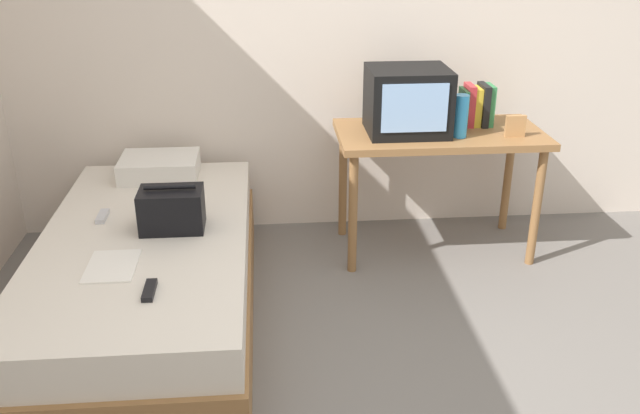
% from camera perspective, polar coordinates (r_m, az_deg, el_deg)
% --- Properties ---
extents(wall_back, '(5.20, 0.10, 2.60)m').
position_cam_1_polar(wall_back, '(4.16, 1.05, 15.53)').
color(wall_back, beige).
rests_on(wall_back, ground).
extents(bed, '(1.00, 2.00, 0.48)m').
position_cam_1_polar(bed, '(3.44, -14.15, -5.81)').
color(bed, olive).
rests_on(bed, ground).
extents(desk, '(1.16, 0.60, 0.74)m').
position_cam_1_polar(desk, '(3.95, 9.92, 5.00)').
color(desk, olive).
rests_on(desk, ground).
extents(tv, '(0.44, 0.39, 0.36)m').
position_cam_1_polar(tv, '(3.82, 7.33, 8.81)').
color(tv, black).
rests_on(tv, desk).
extents(water_bottle, '(0.08, 0.08, 0.23)m').
position_cam_1_polar(water_bottle, '(3.81, 11.69, 7.46)').
color(water_bottle, '#3399DB').
rests_on(water_bottle, desk).
extents(book_row, '(0.18, 0.17, 0.24)m').
position_cam_1_polar(book_row, '(4.05, 12.97, 8.28)').
color(book_row, '#337F47').
rests_on(book_row, desk).
extents(picture_frame, '(0.11, 0.02, 0.12)m').
position_cam_1_polar(picture_frame, '(3.89, 16.03, 6.52)').
color(picture_frame, '#B27F4C').
rests_on(picture_frame, desk).
extents(pillow, '(0.44, 0.34, 0.12)m').
position_cam_1_polar(pillow, '(4.02, -13.28, 3.32)').
color(pillow, silver).
rests_on(pillow, bed).
extents(handbag, '(0.30, 0.20, 0.22)m').
position_cam_1_polar(handbag, '(3.31, -12.30, -0.20)').
color(handbag, black).
rests_on(handbag, bed).
extents(magazine, '(0.21, 0.29, 0.01)m').
position_cam_1_polar(magazine, '(3.07, -17.02, -4.75)').
color(magazine, white).
rests_on(magazine, bed).
extents(remote_dark, '(0.04, 0.16, 0.02)m').
position_cam_1_polar(remote_dark, '(2.83, -14.08, -6.77)').
color(remote_dark, black).
rests_on(remote_dark, bed).
extents(remote_silver, '(0.04, 0.14, 0.02)m').
position_cam_1_polar(remote_silver, '(3.55, -17.75, -0.74)').
color(remote_silver, '#B7B7BC').
rests_on(remote_silver, bed).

